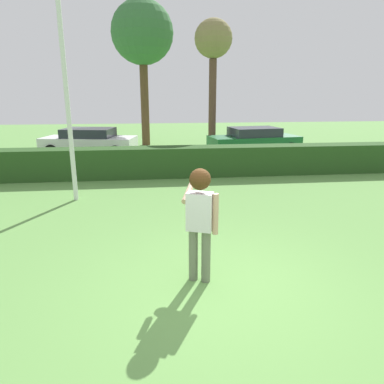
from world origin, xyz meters
name	(u,v)px	position (x,y,z in m)	size (l,w,h in m)	color
ground_plane	(222,290)	(0.00, 0.00, 0.00)	(60.00, 60.00, 0.00)	#629849
person	(200,212)	(-0.29, 0.33, 1.12)	(0.54, 0.82, 1.78)	slate
frisbee	(197,199)	(-0.27, 0.77, 1.19)	(0.23, 0.23, 0.04)	yellow
lamppost	(63,56)	(-3.06, 4.98, 3.70)	(0.24, 0.24, 6.76)	silver
hedge_row	(180,162)	(0.00, 7.53, 0.51)	(24.19, 0.90, 1.02)	#274A1D
parked_car_white	(89,141)	(-3.81, 12.27, 0.69)	(4.45, 2.49, 1.25)	white
parked_car_green	(254,139)	(3.90, 11.77, 0.69)	(4.40, 2.28, 1.25)	#1E6633
birch_tree	(142,34)	(-1.23, 15.43, 5.75)	(3.24, 3.24, 7.46)	brown
bare_elm_tree	(213,45)	(2.07, 12.92, 4.97)	(1.77, 1.77, 6.14)	brown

